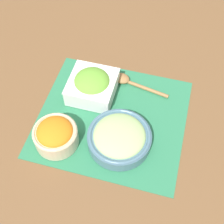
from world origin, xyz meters
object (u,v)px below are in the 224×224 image
cucumber_bowl (119,137)px  wooden_spoon (128,81)px  carrot_bowl (56,135)px  lettuce_bowl (92,85)px

cucumber_bowl → wooden_spoon: cucumber_bowl is taller
carrot_bowl → wooden_spoon: carrot_bowl is taller
lettuce_bowl → wooden_spoon: lettuce_bowl is taller
lettuce_bowl → wooden_spoon: bearing=34.7°
wooden_spoon → lettuce_bowl: bearing=-145.3°
lettuce_bowl → carrot_bowl: bearing=-103.4°
carrot_bowl → wooden_spoon: (0.15, 0.28, -0.03)m
cucumber_bowl → lettuce_bowl: bearing=129.6°
lettuce_bowl → cucumber_bowl: bearing=-50.4°
lettuce_bowl → cucumber_bowl: size_ratio=0.79×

